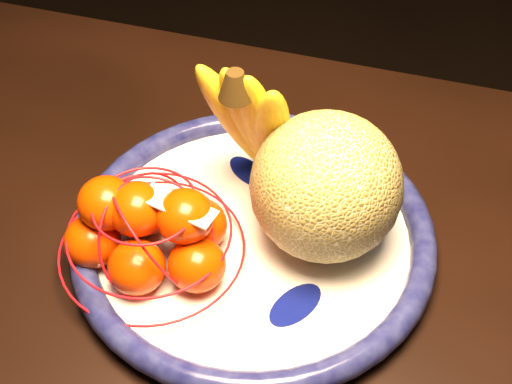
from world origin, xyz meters
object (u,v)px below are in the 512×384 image
(fruit_bowl, at_px, (253,235))
(mandarin_bag, at_px, (150,231))
(banana_bunch, at_px, (255,118))
(dining_table, at_px, (172,345))
(cantaloupe, at_px, (326,187))

(fruit_bowl, relative_size, mandarin_bag, 1.79)
(fruit_bowl, bearing_deg, banana_bunch, 104.68)
(dining_table, distance_m, cantaloupe, 0.24)
(cantaloupe, distance_m, mandarin_bag, 0.18)
(fruit_bowl, xyz_separation_m, banana_bunch, (-0.02, 0.07, 0.10))
(fruit_bowl, relative_size, banana_bunch, 1.97)
(cantaloupe, distance_m, banana_bunch, 0.10)
(dining_table, relative_size, mandarin_bag, 7.00)
(dining_table, relative_size, fruit_bowl, 3.91)
(fruit_bowl, bearing_deg, cantaloupe, 14.83)
(dining_table, bearing_deg, cantaloupe, 41.69)
(cantaloupe, xyz_separation_m, banana_bunch, (-0.09, 0.05, 0.02))
(banana_bunch, bearing_deg, cantaloupe, -17.53)
(cantaloupe, height_order, banana_bunch, banana_bunch)
(cantaloupe, bearing_deg, dining_table, -139.28)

